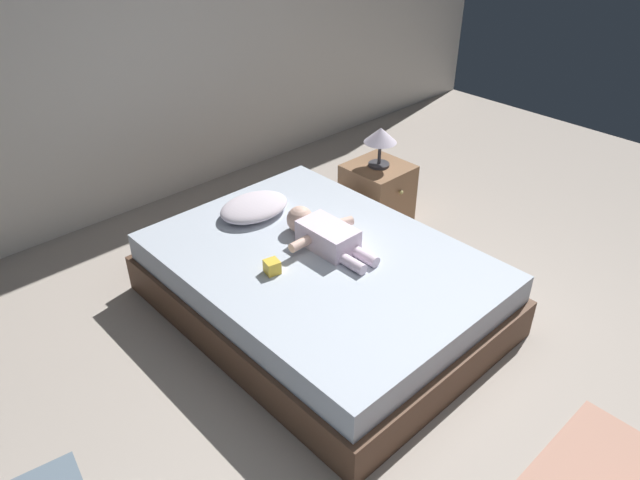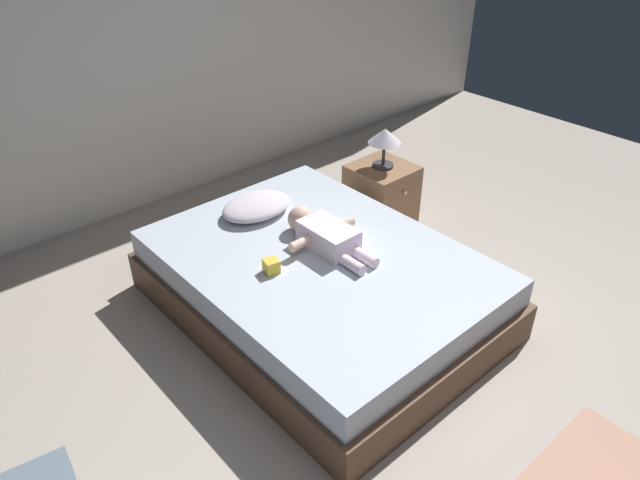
{
  "view_description": "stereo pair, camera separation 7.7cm",
  "coord_description": "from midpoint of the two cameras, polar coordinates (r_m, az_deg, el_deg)",
  "views": [
    {
      "loc": [
        -1.94,
        -1.03,
        2.33
      ],
      "look_at": [
        -0.01,
        1.02,
        0.51
      ],
      "focal_mm": 33.13,
      "sensor_mm": 36.0,
      "label": 1
    },
    {
      "loc": [
        -1.88,
        -1.08,
        2.33
      ],
      "look_at": [
        -0.01,
        1.02,
        0.51
      ],
      "focal_mm": 33.13,
      "sensor_mm": 36.0,
      "label": 2
    }
  ],
  "objects": [
    {
      "name": "toothbrush",
      "position": [
        3.69,
        2.1,
        1.68
      ],
      "size": [
        0.02,
        0.14,
        0.02
      ],
      "color": "#B82D9B",
      "rests_on": "bed"
    },
    {
      "name": "wall_behind_bed",
      "position": [
        4.59,
        -17.02,
        19.17
      ],
      "size": [
        8.0,
        0.12,
        2.69
      ],
      "primitive_type": "cube",
      "color": "silver",
      "rests_on": "ground_plane"
    },
    {
      "name": "baby",
      "position": [
        3.46,
        0.93,
        0.62
      ],
      "size": [
        0.48,
        0.66,
        0.16
      ],
      "color": "white",
      "rests_on": "bed"
    },
    {
      "name": "toy_block",
      "position": [
        3.25,
        -4.05,
        -2.53
      ],
      "size": [
        0.09,
        0.09,
        0.08
      ],
      "color": "yellow",
      "rests_on": "bed"
    },
    {
      "name": "nightstand",
      "position": [
        4.43,
        6.42,
        4.37
      ],
      "size": [
        0.42,
        0.45,
        0.46
      ],
      "color": "#8A6141",
      "rests_on": "ground_plane"
    },
    {
      "name": "ground_plane",
      "position": [
        3.19,
        13.64,
        -15.27
      ],
      "size": [
        8.0,
        8.0,
        0.0
      ],
      "primitive_type": "plane",
      "color": "#AB9E92"
    },
    {
      "name": "bed",
      "position": [
        3.52,
        0.62,
        -4.24
      ],
      "size": [
        1.47,
        2.0,
        0.41
      ],
      "color": "brown",
      "rests_on": "ground_plane"
    },
    {
      "name": "pillow",
      "position": [
        3.8,
        -5.62,
        3.26
      ],
      "size": [
        0.47,
        0.34,
        0.1
      ],
      "color": "silver",
      "rests_on": "bed"
    },
    {
      "name": "lamp",
      "position": [
        4.24,
        6.79,
        9.74
      ],
      "size": [
        0.24,
        0.24,
        0.29
      ],
      "color": "#333338",
      "rests_on": "nightstand"
    }
  ]
}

